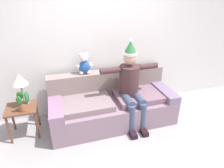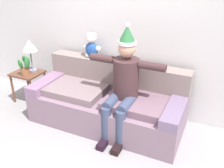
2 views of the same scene
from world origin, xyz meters
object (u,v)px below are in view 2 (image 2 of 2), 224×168
(side_table, at_px, (28,77))
(table_lamp, at_px, (30,47))
(couch, at_px, (109,101))
(person_seated, at_px, (123,83))
(teddy_bear, at_px, (92,46))
(potted_plant, at_px, (25,66))

(side_table, xyz_separation_m, table_lamp, (0.05, 0.08, 0.51))
(couch, relative_size, table_lamp, 4.08)
(couch, xyz_separation_m, table_lamp, (-1.45, 0.09, 0.61))
(person_seated, distance_m, table_lamp, 1.77)
(teddy_bear, bearing_deg, potted_plant, -160.33)
(table_lamp, distance_m, potted_plant, 0.32)
(side_table, height_order, potted_plant, potted_plant)
(couch, relative_size, side_table, 4.17)
(person_seated, distance_m, teddy_bear, 0.88)
(potted_plant, bearing_deg, couch, 3.33)
(side_table, relative_size, table_lamp, 0.98)
(person_seated, bearing_deg, table_lamp, 171.50)
(couch, distance_m, teddy_bear, 0.86)
(couch, height_order, person_seated, person_seated)
(person_seated, xyz_separation_m, potted_plant, (-1.73, 0.09, -0.09))
(side_table, bearing_deg, teddy_bear, 14.31)
(couch, distance_m, table_lamp, 1.57)
(teddy_bear, distance_m, potted_plant, 1.15)
(potted_plant, bearing_deg, side_table, 124.06)
(table_lamp, xyz_separation_m, potted_plant, (0.01, -0.17, -0.27))
(table_lamp, bearing_deg, couch, -3.56)
(couch, bearing_deg, potted_plant, -176.67)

